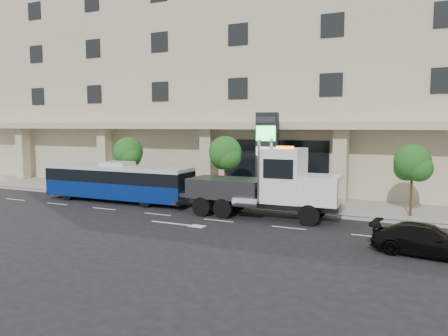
{
  "coord_description": "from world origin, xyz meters",
  "views": [
    {
      "loc": [
        10.39,
        -22.66,
        5.19
      ],
      "look_at": [
        -1.32,
        2.0,
        2.54
      ],
      "focal_mm": 35.0,
      "sensor_mm": 36.0,
      "label": 1
    }
  ],
  "objects_px": {
    "signage_pylon": "(267,156)",
    "tow_truck": "(269,186)",
    "city_bus": "(118,181)",
    "black_sedan": "(428,240)"
  },
  "relations": [
    {
      "from": "black_sedan",
      "to": "tow_truck",
      "type": "bearing_deg",
      "value": 69.94
    },
    {
      "from": "signage_pylon",
      "to": "tow_truck",
      "type": "bearing_deg",
      "value": -74.1
    },
    {
      "from": "city_bus",
      "to": "black_sedan",
      "type": "relative_size",
      "value": 2.53
    },
    {
      "from": "city_bus",
      "to": "signage_pylon",
      "type": "bearing_deg",
      "value": 21.7
    },
    {
      "from": "signage_pylon",
      "to": "black_sedan",
      "type": "bearing_deg",
      "value": -46.5
    },
    {
      "from": "tow_truck",
      "to": "black_sedan",
      "type": "xyz_separation_m",
      "value": [
        8.15,
        -4.1,
        -1.21
      ]
    },
    {
      "from": "black_sedan",
      "to": "city_bus",
      "type": "bearing_deg",
      "value": 83.05
    },
    {
      "from": "black_sedan",
      "to": "signage_pylon",
      "type": "height_order",
      "value": "signage_pylon"
    },
    {
      "from": "tow_truck",
      "to": "signage_pylon",
      "type": "bearing_deg",
      "value": 109.48
    },
    {
      "from": "city_bus",
      "to": "black_sedan",
      "type": "height_order",
      "value": "city_bus"
    }
  ]
}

